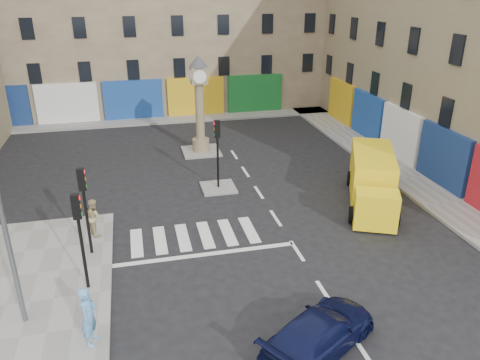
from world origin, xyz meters
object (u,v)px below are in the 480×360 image
object	(u,v)px
traffic_light_left_near	(79,227)
traffic_light_left_far	(84,198)
navy_sedan	(320,332)
traffic_light_island	(217,143)
yellow_van	(372,179)
pedestrian_blue	(89,316)
pedestrian_tan	(94,217)
clock_pillar	(199,99)

from	to	relation	value
traffic_light_left_near	traffic_light_left_far	world-z (taller)	same
traffic_light_left_far	navy_sedan	distance (m)	10.17
traffic_light_island	navy_sedan	size ratio (longest dim) A/B	0.85
traffic_light_left_far	traffic_light_left_near	bearing A→B (deg)	-90.00
yellow_van	pedestrian_blue	world-z (taller)	yellow_van
yellow_van	pedestrian_blue	size ratio (longest dim) A/B	3.48
yellow_van	pedestrian_tan	distance (m)	13.47
traffic_light_island	yellow_van	bearing A→B (deg)	-24.33
traffic_light_island	navy_sedan	distance (m)	12.64
yellow_van	pedestrian_tan	world-z (taller)	yellow_van
navy_sedan	pedestrian_tan	xyz separation A→B (m)	(-6.93, 8.62, 0.35)
traffic_light_left_near	traffic_light_left_far	xyz separation A→B (m)	(0.00, 2.40, 0.00)
traffic_light_island	clock_pillar	size ratio (longest dim) A/B	0.61
traffic_light_left_far	yellow_van	xyz separation A→B (m)	(13.56, 2.11, -1.43)
traffic_light_island	pedestrian_blue	bearing A→B (deg)	-119.17
traffic_light_left_near	navy_sedan	bearing A→B (deg)	-33.56
clock_pillar	pedestrian_blue	size ratio (longest dim) A/B	3.12
navy_sedan	pedestrian_tan	world-z (taller)	pedestrian_tan
clock_pillar	pedestrian_tan	distance (m)	11.91
pedestrian_tan	pedestrian_blue	bearing A→B (deg)	156.95
traffic_light_island	clock_pillar	distance (m)	6.07
yellow_van	pedestrian_blue	distance (m)	15.22
traffic_light_island	pedestrian_tan	xyz separation A→B (m)	(-6.19, -3.84, -1.61)
pedestrian_tan	navy_sedan	bearing A→B (deg)	-165.88
traffic_light_island	clock_pillar	bearing A→B (deg)	90.00
traffic_light_left_far	pedestrian_blue	world-z (taller)	traffic_light_left_far
pedestrian_blue	yellow_van	bearing A→B (deg)	-45.54
pedestrian_blue	traffic_light_left_near	bearing A→B (deg)	20.91
pedestrian_blue	pedestrian_tan	size ratio (longest dim) A/B	1.18
traffic_light_left_near	traffic_light_left_far	bearing A→B (deg)	90.00
clock_pillar	yellow_van	distance (m)	12.02
yellow_van	pedestrian_blue	xyz separation A→B (m)	(-13.26, -7.46, -0.06)
traffic_light_left_far	traffic_light_island	distance (m)	8.30
traffic_light_left_near	navy_sedan	xyz separation A→B (m)	(7.03, -4.67, -1.99)
clock_pillar	yellow_van	xyz separation A→B (m)	(7.26, -9.28, -2.36)
traffic_light_left_far	traffic_light_island	size ratio (longest dim) A/B	1.00
navy_sedan	yellow_van	size ratio (longest dim) A/B	0.64
traffic_light_left_far	pedestrian_blue	xyz separation A→B (m)	(0.30, -5.35, -1.49)
traffic_light_island	yellow_van	xyz separation A→B (m)	(7.26, -3.29, -1.40)
traffic_light_island	pedestrian_tan	distance (m)	7.47
clock_pillar	navy_sedan	xyz separation A→B (m)	(0.73, -18.46, -2.92)
pedestrian_blue	pedestrian_tan	world-z (taller)	pedestrian_blue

